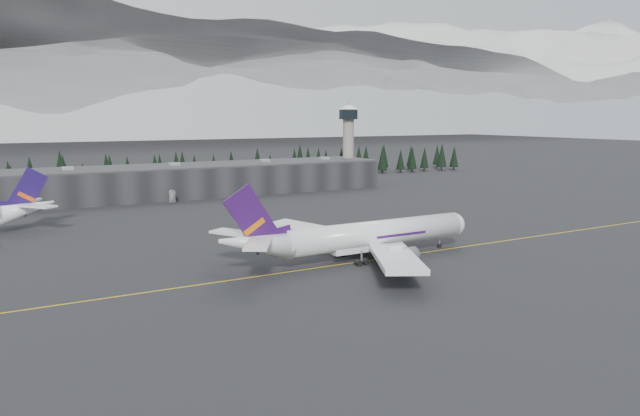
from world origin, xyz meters
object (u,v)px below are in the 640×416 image
control_tower (348,135)px  terminal (199,180)px  jet_main (356,237)px  gse_vehicle_b (247,197)px  gse_vehicle_a (172,201)px

control_tower → terminal: bearing=-177.7°
terminal → jet_main: bearing=-90.8°
gse_vehicle_b → gse_vehicle_a: bearing=-107.4°
jet_main → gse_vehicle_b: jet_main is taller
control_tower → gse_vehicle_a: size_ratio=7.47×
control_tower → gse_vehicle_a: (-91.15, -21.82, -22.71)m
gse_vehicle_a → terminal: bearing=44.9°
control_tower → jet_main: bearing=-121.0°
terminal → gse_vehicle_a: bearing=-130.6°
control_tower → jet_main: (-76.79, -128.04, -18.05)m
gse_vehicle_a → gse_vehicle_b: size_ratio=1.15×
terminal → gse_vehicle_a: (-16.15, -18.82, -5.60)m
gse_vehicle_a → gse_vehicle_b: 29.25m
terminal → gse_vehicle_b: (13.04, -20.65, -5.55)m
control_tower → gse_vehicle_b: bearing=-159.1°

